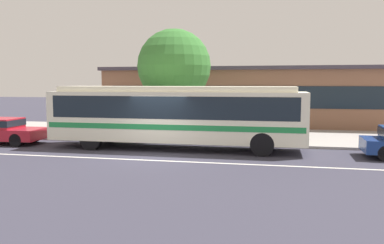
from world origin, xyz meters
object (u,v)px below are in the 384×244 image
Objects in this scene: pedestrian_standing_by_tree at (296,122)px; street_tree_near_stop at (174,66)px; transit_bus at (176,113)px; pedestrian_walking_along_curb at (244,121)px; pedestrian_waiting_near_sign at (129,121)px.

pedestrian_standing_by_tree is 7.36m from street_tree_near_stop.
transit_bus is 7.45× the size of pedestrian_walking_along_curb.
transit_bus is 6.30m from pedestrian_standing_by_tree.
street_tree_near_stop reaches higher than pedestrian_waiting_near_sign.
pedestrian_waiting_near_sign is (-3.09, 2.01, -0.65)m from transit_bus.
pedestrian_waiting_near_sign is 1.01× the size of pedestrian_walking_along_curb.
pedestrian_walking_along_curb is 0.27× the size of street_tree_near_stop.
pedestrian_waiting_near_sign is 4.10m from street_tree_near_stop.
transit_bus is 4.51m from pedestrian_walking_along_curb.
pedestrian_waiting_near_sign is 0.95× the size of pedestrian_standing_by_tree.
transit_bus is at bearing -74.25° from street_tree_near_stop.
pedestrian_standing_by_tree is 0.28× the size of street_tree_near_stop.
transit_bus is at bearing -129.83° from pedestrian_walking_along_curb.
transit_bus is 7.37× the size of pedestrian_waiting_near_sign.
pedestrian_walking_along_curb is at bearing 50.17° from transit_bus.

